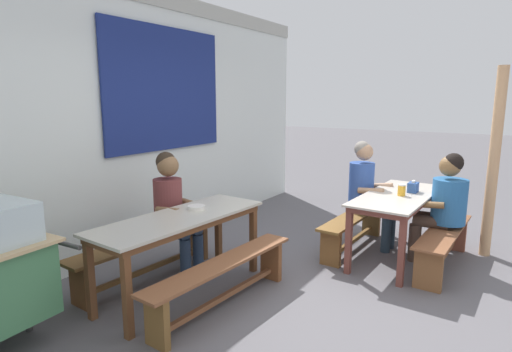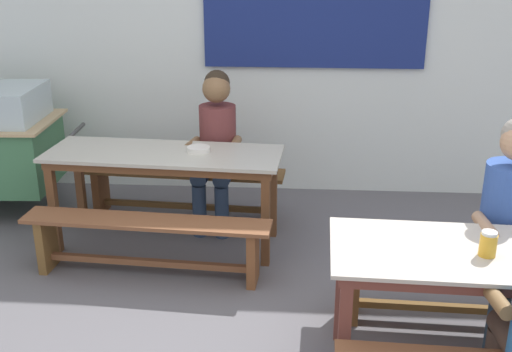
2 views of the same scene
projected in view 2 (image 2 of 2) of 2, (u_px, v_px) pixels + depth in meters
ground_plane at (256, 337)px, 3.62m from camera, size 40.00×40.00×0.00m
backdrop_wall at (276, 16)px, 5.37m from camera, size 6.97×0.23×3.07m
dining_table_far at (164, 162)px, 4.55m from camera, size 1.78×0.72×0.75m
dining_table_near at (492, 266)px, 3.05m from camera, size 1.63×0.72×0.75m
bench_far_back at (183, 184)px, 5.14m from camera, size 1.72×0.41×0.42m
bench_far_front at (147, 238)px, 4.21m from camera, size 1.73×0.37×0.42m
bench_near_back at (462, 281)px, 3.66m from camera, size 1.52×0.33×0.42m
person_center_facing at (216, 140)px, 4.89m from camera, size 0.43×0.54×1.27m
person_right_near_table at (511, 221)px, 3.42m from camera, size 0.42×0.57×1.30m
condiment_jar at (488, 244)px, 2.96m from camera, size 0.08×0.08×0.13m
soup_bowl at (199, 149)px, 4.52m from camera, size 0.17×0.17×0.04m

